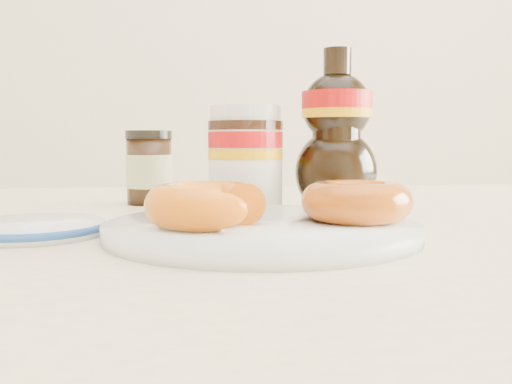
{
  "coord_description": "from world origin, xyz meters",
  "views": [
    {
      "loc": [
        -0.13,
        -0.5,
        0.83
      ],
      "look_at": [
        -0.07,
        0.03,
        0.79
      ],
      "focal_mm": 40.0,
      "sensor_mm": 36.0,
      "label": 1
    }
  ],
  "objects": [
    {
      "name": "dark_jar",
      "position": [
        -0.19,
        0.26,
        0.8
      ],
      "size": [
        0.06,
        0.06,
        0.1
      ],
      "rotation": [
        0.0,
        0.0,
        0.1
      ],
      "color": "black",
      "rests_on": "dining_table"
    },
    {
      "name": "dining_table",
      "position": [
        0.0,
        0.1,
        0.67
      ],
      "size": [
        1.4,
        0.9,
        0.75
      ],
      "color": "#FFEEC2",
      "rests_on": "ground"
    },
    {
      "name": "donut_whole",
      "position": [
        0.01,
        -0.02,
        0.78
      ],
      "size": [
        0.12,
        0.12,
        0.03
      ],
      "primitive_type": "torus",
      "rotation": [
        0.0,
        0.0,
        0.31
      ],
      "color": "#9F4D0A",
      "rests_on": "plate"
    },
    {
      "name": "blue_rim_saucer",
      "position": [
        -0.27,
        0.01,
        0.76
      ],
      "size": [
        0.12,
        0.12,
        0.01
      ],
      "color": "white",
      "rests_on": "dining_table"
    },
    {
      "name": "syrup_bottle",
      "position": [
        0.04,
        0.16,
        0.85
      ],
      "size": [
        0.11,
        0.1,
        0.19
      ],
      "primitive_type": null,
      "rotation": [
        0.0,
        0.0,
        -0.17
      ],
      "color": "black",
      "rests_on": "dining_table"
    },
    {
      "name": "donut_bitten",
      "position": [
        -0.12,
        -0.04,
        0.78
      ],
      "size": [
        0.11,
        0.11,
        0.03
      ],
      "primitive_type": "torus",
      "rotation": [
        0.0,
        0.0,
        0.11
      ],
      "color": "#D2630B",
      "rests_on": "plate"
    },
    {
      "name": "nutella_jar",
      "position": [
        -0.07,
        0.17,
        0.82
      ],
      "size": [
        0.09,
        0.09,
        0.12
      ],
      "rotation": [
        0.0,
        0.0,
        0.05
      ],
      "color": "white",
      "rests_on": "dining_table"
    },
    {
      "name": "plate",
      "position": [
        -0.07,
        -0.02,
        0.76
      ],
      "size": [
        0.27,
        0.27,
        0.01
      ],
      "color": "white",
      "rests_on": "dining_table"
    }
  ]
}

